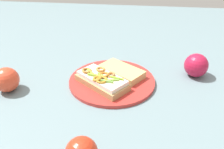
{
  "coord_description": "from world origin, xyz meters",
  "views": [
    {
      "loc": [
        0.7,
        0.09,
        0.45
      ],
      "look_at": [
        0.0,
        0.0,
        0.03
      ],
      "focal_mm": 39.28,
      "sensor_mm": 36.0,
      "label": 1
    }
  ],
  "objects_px": {
    "sandwich": "(102,80)",
    "bread_slice_side": "(121,71)",
    "plate": "(112,81)",
    "apple_0": "(196,65)",
    "apple_1": "(6,80)"
  },
  "relations": [
    {
      "from": "sandwich",
      "to": "bread_slice_side",
      "type": "height_order",
      "value": "sandwich"
    },
    {
      "from": "bread_slice_side",
      "to": "apple_1",
      "type": "relative_size",
      "value": 1.93
    },
    {
      "from": "plate",
      "to": "sandwich",
      "type": "relative_size",
      "value": 1.5
    },
    {
      "from": "sandwich",
      "to": "bread_slice_side",
      "type": "xyz_separation_m",
      "value": [
        -0.07,
        0.06,
        -0.01
      ]
    },
    {
      "from": "plate",
      "to": "apple_0",
      "type": "bearing_deg",
      "value": 105.96
    },
    {
      "from": "sandwich",
      "to": "apple_1",
      "type": "distance_m",
      "value": 0.3
    },
    {
      "from": "bread_slice_side",
      "to": "apple_0",
      "type": "height_order",
      "value": "apple_0"
    },
    {
      "from": "sandwich",
      "to": "apple_0",
      "type": "relative_size",
      "value": 2.34
    },
    {
      "from": "bread_slice_side",
      "to": "apple_1",
      "type": "distance_m",
      "value": 0.38
    },
    {
      "from": "plate",
      "to": "bread_slice_side",
      "type": "relative_size",
      "value": 1.89
    },
    {
      "from": "sandwich",
      "to": "bread_slice_side",
      "type": "bearing_deg",
      "value": -90.24
    },
    {
      "from": "sandwich",
      "to": "plate",
      "type": "bearing_deg",
      "value": -90.47
    },
    {
      "from": "plate",
      "to": "sandwich",
      "type": "xyz_separation_m",
      "value": [
        0.04,
        -0.03,
        0.02
      ]
    },
    {
      "from": "plate",
      "to": "apple_1",
      "type": "distance_m",
      "value": 0.34
    },
    {
      "from": "bread_slice_side",
      "to": "sandwich",
      "type": "bearing_deg",
      "value": 87.91
    }
  ]
}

